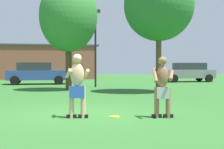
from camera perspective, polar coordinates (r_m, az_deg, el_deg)
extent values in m
plane|color=#2D6628|center=(9.25, -5.44, -6.96)|extent=(80.00, 80.00, 0.00)
cube|color=black|center=(8.78, 9.77, -7.14)|extent=(0.27, 0.15, 0.09)
cylinder|color=#936647|center=(8.73, 9.79, -4.84)|extent=(0.13, 0.13, 0.80)
cube|color=black|center=(8.72, 7.80, -7.19)|extent=(0.27, 0.15, 0.09)
cylinder|color=#936647|center=(8.67, 7.81, -4.87)|extent=(0.13, 0.13, 0.80)
cube|color=#B7B7BC|center=(8.68, 8.81, -3.18)|extent=(0.36, 0.29, 0.29)
ellipsoid|color=#936647|center=(8.65, 8.82, -0.31)|extent=(0.34, 0.27, 0.58)
cylinder|color=#936647|center=(8.59, 10.32, -0.14)|extent=(0.31, 0.53, 0.29)
cylinder|color=#936647|center=(8.52, 7.54, -0.14)|extent=(0.18, 0.51, 0.39)
sphere|color=#936647|center=(8.65, 8.83, 2.37)|extent=(0.22, 0.22, 0.22)
cube|color=black|center=(8.65, -7.08, -7.26)|extent=(0.27, 0.15, 0.09)
cylinder|color=#E0AD89|center=(8.60, -7.08, -4.81)|extent=(0.13, 0.13, 0.83)
cube|color=black|center=(8.63, -5.07, -7.28)|extent=(0.27, 0.15, 0.09)
cylinder|color=#E0AD89|center=(8.58, -5.08, -4.82)|extent=(0.13, 0.13, 0.83)
cube|color=blue|center=(8.56, -6.09, -3.04)|extent=(0.41, 0.30, 0.30)
ellipsoid|color=#E0AD89|center=(8.54, -6.10, -0.02)|extent=(0.39, 0.27, 0.60)
cylinder|color=#E0AD89|center=(8.66, -7.63, 0.20)|extent=(0.15, 0.58, 0.28)
cylinder|color=#E0AD89|center=(8.62, -4.45, 0.20)|extent=(0.09, 0.57, 0.26)
sphere|color=#E0AD89|center=(8.54, -6.10, 2.82)|extent=(0.23, 0.23, 0.23)
cylinder|color=yellow|center=(8.72, 0.43, -7.40)|extent=(0.28, 0.28, 0.03)
cube|color=#2D478C|center=(24.39, -12.91, -0.08)|extent=(4.32, 1.84, 0.70)
cube|color=#282D33|center=(24.39, -13.39, 1.39)|extent=(2.42, 1.61, 0.56)
cylinder|color=black|center=(25.30, -9.44, -0.80)|extent=(0.64, 0.23, 0.64)
cylinder|color=black|center=(23.51, -9.31, -0.98)|extent=(0.64, 0.23, 0.64)
cylinder|color=black|center=(25.40, -16.24, -0.83)|extent=(0.64, 0.23, 0.64)
cylinder|color=black|center=(23.60, -16.63, -1.02)|extent=(0.64, 0.23, 0.64)
cube|color=slate|center=(27.93, 13.00, 0.13)|extent=(4.30, 1.81, 0.70)
cube|color=#282D33|center=(28.00, 13.38, 1.42)|extent=(2.41, 1.59, 0.56)
cylinder|color=black|center=(26.53, 10.79, -0.69)|extent=(0.64, 0.22, 0.64)
cylinder|color=black|center=(28.21, 9.46, -0.55)|extent=(0.64, 0.22, 0.64)
cylinder|color=black|center=(27.77, 16.58, -0.63)|extent=(0.64, 0.22, 0.64)
cylinder|color=black|center=(29.38, 14.98, -0.50)|extent=(0.64, 0.22, 0.64)
cylinder|color=black|center=(20.60, -2.90, 4.22)|extent=(0.12, 0.12, 4.63)
cube|color=#333338|center=(20.86, -2.91, 11.00)|extent=(0.60, 0.24, 0.20)
cube|color=brown|center=(34.48, -13.18, 2.00)|extent=(11.90, 5.26, 3.26)
cube|color=#3F3F44|center=(34.54, -13.20, 4.83)|extent=(12.38, 5.47, 0.16)
cylinder|color=#4C3823|center=(18.10, -7.59, 1.52)|extent=(0.34, 0.34, 2.70)
ellipsoid|color=#387F38|center=(18.30, -7.62, 10.13)|extent=(3.18, 3.18, 3.96)
cylinder|color=brown|center=(16.76, 8.14, 2.28)|extent=(0.28, 0.28, 3.15)
ellipsoid|color=#2D7033|center=(17.04, 8.18, 11.93)|extent=(3.54, 3.54, 3.65)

